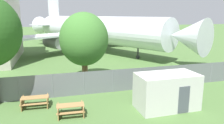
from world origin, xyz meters
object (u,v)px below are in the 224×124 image
(portable_cabin, at_px, (167,91))
(picnic_bench_open_grass, at_px, (35,101))
(airplane, at_px, (93,30))
(picnic_bench_near_cabin, at_px, (71,109))
(tree_left_of_cabin, at_px, (84,39))

(portable_cabin, distance_m, picnic_bench_open_grass, 9.60)
(airplane, distance_m, picnic_bench_near_cabin, 26.92)
(airplane, relative_size, portable_cabin, 8.91)
(portable_cabin, relative_size, picnic_bench_near_cabin, 2.29)
(airplane, xyz_separation_m, picnic_bench_open_grass, (-9.04, -23.74, -3.43))
(airplane, distance_m, portable_cabin, 26.65)
(airplane, relative_size, tree_left_of_cabin, 5.61)
(portable_cabin, bearing_deg, tree_left_of_cabin, 119.10)
(picnic_bench_near_cabin, bearing_deg, portable_cabin, -5.54)
(airplane, height_order, tree_left_of_cabin, airplane)
(portable_cabin, bearing_deg, picnic_bench_near_cabin, 173.84)
(portable_cabin, xyz_separation_m, tree_left_of_cabin, (-4.63, 8.12, 2.98))
(airplane, xyz_separation_m, picnic_bench_near_cabin, (-6.66, -25.86, -3.44))
(airplane, bearing_deg, picnic_bench_open_grass, -49.26)
(airplane, distance_m, tree_left_of_cabin, 18.95)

